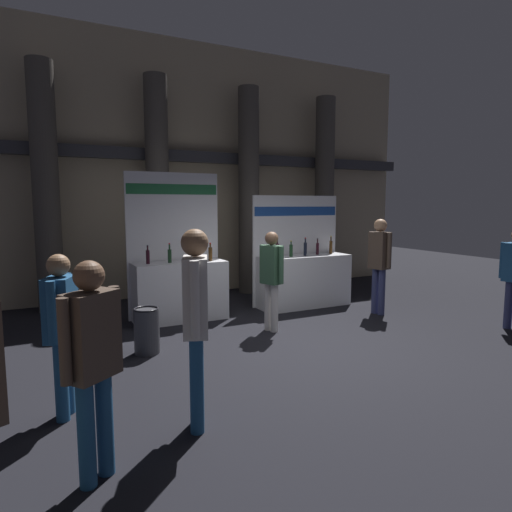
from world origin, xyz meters
TOP-DOWN VIEW (x-y plane):
  - ground_plane at (0.00, 0.00)m, footprint 24.00×24.00m
  - hall_colonnade at (0.00, 4.38)m, footprint 11.24×0.99m
  - exhibitor_booth_0 at (-1.13, 2.22)m, footprint 1.68×0.66m
  - exhibitor_booth_1 at (1.40, 2.12)m, footprint 1.96×0.66m
  - trash_bin at (-2.05, 0.71)m, footprint 0.34×0.34m
  - visitor_0 at (-2.11, -1.54)m, footprint 0.34×0.54m
  - visitor_3 at (-3.02, -1.93)m, footprint 0.45×0.40m
  - visitor_6 at (-3.17, -0.76)m, footprint 0.34×0.50m
  - visitor_7 at (-0.02, 0.87)m, footprint 0.31×0.47m
  - visitor_8 at (2.29, 0.94)m, footprint 0.29×0.51m

SIDE VIEW (x-z plane):
  - ground_plane at x=0.00m, z-range 0.00..0.00m
  - trash_bin at x=-2.05m, z-range 0.00..0.63m
  - exhibitor_booth_1 at x=1.40m, z-range -0.51..1.70m
  - exhibitor_booth_0 at x=-1.13m, z-range -0.66..1.94m
  - visitor_6 at x=-3.17m, z-range 0.14..1.72m
  - visitor_7 at x=-0.02m, z-range 0.13..1.74m
  - visitor_3 at x=-3.02m, z-range 0.15..1.80m
  - visitor_8 at x=2.29m, z-range 0.17..1.94m
  - visitor_0 at x=-2.11m, z-range 0.18..2.01m
  - hall_colonnade at x=0.00m, z-range -0.09..5.50m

